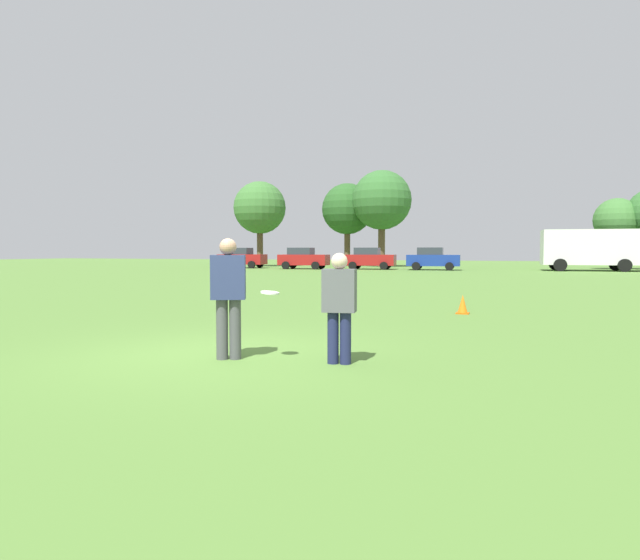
# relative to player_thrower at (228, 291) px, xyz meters

# --- Properties ---
(ground_plane) EXTENTS (164.41, 164.41, 0.00)m
(ground_plane) POSITION_rel_player_thrower_xyz_m (-0.30, 0.26, -0.99)
(ground_plane) COLOR #517A33
(player_thrower) EXTENTS (0.56, 0.46, 1.76)m
(player_thrower) POSITION_rel_player_thrower_xyz_m (0.00, 0.00, 0.00)
(player_thrower) COLOR #4C4C51
(player_thrower) RESTS_ON ground
(player_defender) EXTENTS (0.49, 0.33, 1.55)m
(player_defender) POSITION_rel_player_thrower_xyz_m (1.62, 0.23, -0.12)
(player_defender) COLOR #1E234C
(player_defender) RESTS_ON ground
(frisbee) EXTENTS (0.27, 0.27, 0.06)m
(frisbee) POSITION_rel_player_thrower_xyz_m (0.59, 0.15, -0.01)
(frisbee) COLOR white
(traffic_cone) EXTENTS (0.32, 0.32, 0.48)m
(traffic_cone) POSITION_rel_player_thrower_xyz_m (2.63, 7.20, -0.76)
(traffic_cone) COLOR #D8590C
(traffic_cone) RESTS_ON ground
(parked_car_near_left) EXTENTS (4.33, 2.47, 1.82)m
(parked_car_near_left) POSITION_rel_player_thrower_xyz_m (-19.88, 38.37, -0.07)
(parked_car_near_left) COLOR maroon
(parked_car_near_left) RESTS_ON ground
(parked_car_mid_left) EXTENTS (4.33, 2.47, 1.82)m
(parked_car_mid_left) POSITION_rel_player_thrower_xyz_m (-13.59, 37.60, -0.07)
(parked_car_mid_left) COLOR maroon
(parked_car_mid_left) RESTS_ON ground
(parked_car_center) EXTENTS (4.33, 2.47, 1.82)m
(parked_car_center) POSITION_rel_player_thrower_xyz_m (-8.04, 38.72, -0.07)
(parked_car_center) COLOR maroon
(parked_car_center) RESTS_ON ground
(parked_car_mid_right) EXTENTS (4.33, 2.47, 1.82)m
(parked_car_mid_right) POSITION_rel_player_thrower_xyz_m (-2.76, 38.68, -0.07)
(parked_car_mid_right) COLOR navy
(parked_car_mid_right) RESTS_ON ground
(box_truck) EXTENTS (8.66, 3.43, 3.18)m
(box_truck) POSITION_rel_player_thrower_xyz_m (9.51, 40.64, 0.76)
(box_truck) COLOR white
(box_truck) RESTS_ON ground
(tree_west_oak) EXTENTS (5.18, 5.18, 8.42)m
(tree_west_oak) POSITION_rel_player_thrower_xyz_m (-20.53, 43.52, 4.80)
(tree_west_oak) COLOR brown
(tree_west_oak) RESTS_ON ground
(tree_west_maple) EXTENTS (5.13, 5.13, 8.33)m
(tree_west_maple) POSITION_rel_player_thrower_xyz_m (-12.61, 47.29, 4.74)
(tree_west_maple) COLOR brown
(tree_west_maple) RESTS_ON ground
(tree_center_elm) EXTENTS (5.71, 5.71, 9.28)m
(tree_center_elm) POSITION_rel_player_thrower_xyz_m (-8.75, 45.98, 5.39)
(tree_center_elm) COLOR brown
(tree_center_elm) RESTS_ON ground
(tree_east_birch) EXTENTS (3.64, 3.64, 5.92)m
(tree_east_birch) POSITION_rel_player_thrower_xyz_m (11.38, 45.18, 3.08)
(tree_east_birch) COLOR brown
(tree_east_birch) RESTS_ON ground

